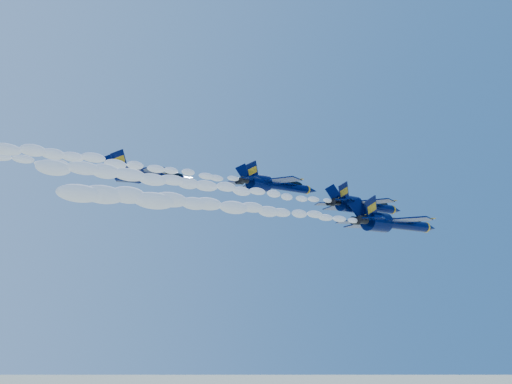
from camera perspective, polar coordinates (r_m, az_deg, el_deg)
jet_lead at (r=88.12m, az=13.54°, el=-3.03°), size 18.86×15.47×7.01m
smoke_trail_jet_lead at (r=67.78m, az=-2.01°, el=-1.57°), size 42.32×2.10×1.89m
jet_second at (r=90.00m, az=10.65°, el=-1.31°), size 16.38×13.44×6.09m
smoke_trail_jet_second at (r=71.47m, az=-4.43°, el=0.53°), size 42.32×1.83×1.64m
jet_third at (r=87.23m, az=1.90°, el=0.75°), size 15.70×12.88×5.83m
smoke_trail_jet_third at (r=72.81m, az=-15.17°, el=3.02°), size 42.32×1.75×1.57m
jet_fourth at (r=86.48m, az=-10.62°, el=1.61°), size 16.61×13.63×6.17m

